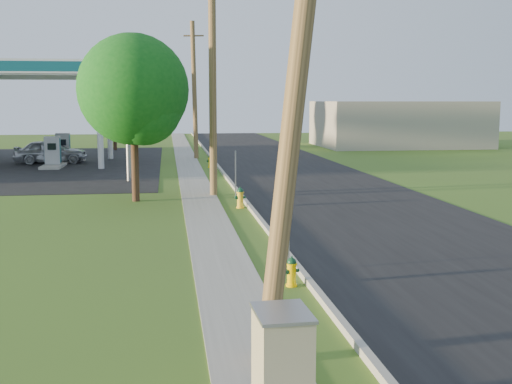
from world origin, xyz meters
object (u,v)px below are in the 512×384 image
Objects in this scene: hydrant_mid at (240,198)px; fuel_pump_se at (63,151)px; utility_pole_mid at (213,79)px; utility_cabinet at (282,369)px; utility_pole_near at (300,49)px; tree_lot at (115,96)px; car_silver at (51,151)px; utility_pole_far at (194,90)px; fuel_pump_ne at (53,156)px; price_pylon at (126,73)px; hydrant_far at (210,161)px; hydrant_near at (292,272)px; tree_verge at (136,94)px.

fuel_pump_se is at bearing 115.24° from hydrant_mid.
utility_cabinet is (-0.60, -20.00, -4.20)m from utility_pole_mid.
utility_pole_near reaches higher than utility_cabinet.
tree_lot is at bearing 102.94° from utility_pole_mid.
hydrant_mid is 21.82m from car_silver.
car_silver is (-9.51, -2.24, -4.03)m from utility_pole_far.
utility_pole_mid reaches higher than fuel_pump_ne.
fuel_pump_ne is 10.17m from price_pylon.
utility_pole_near reaches higher than hydrant_mid.
fuel_pump_ne reaches higher than hydrant_far.
hydrant_far reaches higher than hydrant_near.
utility_cabinet reaches higher than hydrant_far.
price_pylon is at bearing 97.37° from utility_cabinet.
fuel_pump_ne is 2.83m from car_silver.
hydrant_far is (3.80, 12.91, -3.94)m from tree_verge.
fuel_pump_se is at bearing 117.63° from utility_pole_mid.
car_silver is (-0.61, -1.23, 0.06)m from fuel_pump_se.
fuel_pump_ne and fuel_pump_se have the same top height.
utility_pole_far reaches higher than car_silver.
hydrant_near is (9.60, -26.98, -0.39)m from fuel_pump_ne.
tree_verge is at bearing 106.92° from hydrant_near.
utility_pole_far is 2.08× the size of car_silver.
utility_pole_mid is at bearing 102.29° from hydrant_mid.
tree_lot is at bearing 102.86° from hydrant_mid.
fuel_pump_ne is 1.00× the size of fuel_pump_se.
utility_pole_far reaches higher than hydrant_near.
utility_pole_far is at bearing 80.68° from tree_verge.
tree_lot is (-6.13, 44.67, -0.39)m from utility_pole_near.
tree_lot is at bearing 114.21° from hydrant_far.
utility_cabinet is (-0.60, -2.00, -4.05)m from utility_pole_near.
tree_lot is at bearing 73.99° from fuel_pump_se.
utility_pole_far is 1.39× the size of tree_lot.
hydrant_far is at bearing -116.23° from car_silver.
tree_verge is (-3.16, -19.28, -0.48)m from utility_pole_far.
car_silver is at bearing -107.23° from tree_lot.
tree_lot reaches higher than tree_verge.
hydrant_near is 0.45× the size of utility_cabinet.
hydrant_mid reaches higher than hydrant_near.
car_silver is (-3.38, -10.90, -3.63)m from tree_lot.
tree_verge is (0.74, -6.78, -1.11)m from price_pylon.
price_pylon is 1.00× the size of tree_lot.
tree_verge is 0.98× the size of tree_lot.
utility_pole_near is at bearing -90.00° from utility_pole_far.
car_silver is at bearing 118.07° from hydrant_mid.
car_silver reaches higher than utility_cabinet.
utility_pole_near is 1.38× the size of price_pylon.
utility_cabinet is at bearing -77.36° from fuel_pump_se.
fuel_pump_se is at bearing -173.59° from utility_pole_far.
tree_verge is 9.94× the size of hydrant_near.
hydrant_far is (9.54, -1.37, -0.34)m from fuel_pump_ne.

